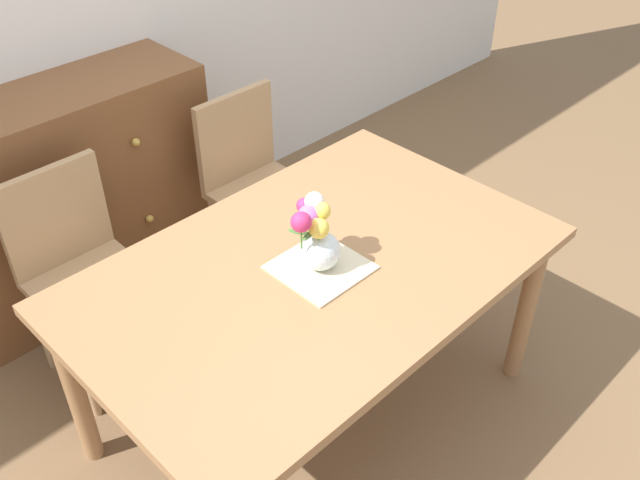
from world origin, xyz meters
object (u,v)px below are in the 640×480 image
object	(u,v)px
chair_right	(253,177)
dresser	(59,203)
dining_table	(314,283)
flower_vase	(316,237)
chair_left	(78,263)

from	to	relation	value
chair_right	dresser	distance (m)	0.87
dining_table	chair_right	bearing A→B (deg)	62.52
dresser	flower_vase	xyz separation A→B (m)	(0.28, -1.35, 0.39)
chair_left	flower_vase	bearing A→B (deg)	116.76
chair_left	chair_right	size ratio (longest dim) A/B	1.00
dresser	flower_vase	bearing A→B (deg)	-78.22
dining_table	chair_left	distance (m)	0.99
dresser	flower_vase	size ratio (longest dim) A/B	5.59
chair_left	dresser	distance (m)	0.49
chair_left	chair_right	bearing A→B (deg)	-180.00
dining_table	chair_left	world-z (taller)	chair_left
dining_table	chair_right	world-z (taller)	chair_right
chair_right	chair_left	bearing A→B (deg)	0.00
chair_left	flower_vase	xyz separation A→B (m)	(0.44, -0.88, 0.37)
chair_right	dresser	bearing A→B (deg)	-32.43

